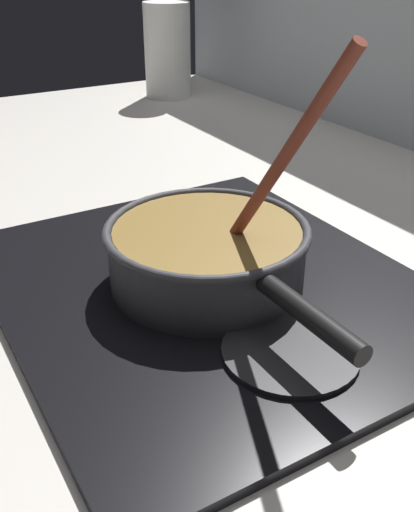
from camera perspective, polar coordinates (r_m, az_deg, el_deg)
ground at (r=0.66m, az=-8.75°, el=-9.74°), size 2.40×1.60×0.04m
hob_plate at (r=0.72m, az=0.00°, el=-2.89°), size 0.56×0.48×0.01m
burner_ring at (r=0.72m, az=0.00°, el=-2.21°), size 0.20×0.20×0.01m
spare_burner at (r=0.61m, az=8.09°, el=-9.14°), size 0.14×0.14×0.01m
cooking_pan at (r=0.70m, az=0.12°, el=0.35°), size 0.38×0.25×0.30m
paper_towel_roll at (r=1.66m, az=-3.85°, el=19.27°), size 0.12×0.12×0.24m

